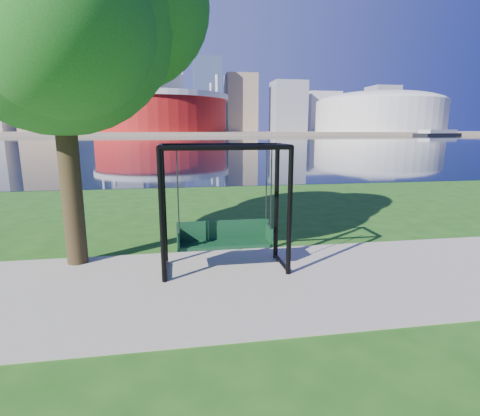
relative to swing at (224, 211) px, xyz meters
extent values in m
plane|color=#1E5114|center=(0.10, -0.30, -1.26)|extent=(900.00, 900.00, 0.00)
cube|color=#9E937F|center=(0.10, -0.80, -1.24)|extent=(120.00, 4.00, 0.03)
cube|color=black|center=(0.10, 101.70, -1.25)|extent=(900.00, 180.00, 0.02)
cube|color=#937F60|center=(0.10, 305.70, -0.26)|extent=(900.00, 228.00, 2.00)
cylinder|color=maroon|center=(-9.90, 234.70, 11.74)|extent=(80.00, 80.00, 22.00)
cylinder|color=silver|center=(-9.90, 234.70, 21.24)|extent=(83.00, 83.00, 3.00)
cylinder|color=silver|center=(23.01, 253.70, 16.74)|extent=(2.00, 2.00, 32.00)
cylinder|color=silver|center=(-42.81, 253.70, 16.74)|extent=(2.00, 2.00, 32.00)
cylinder|color=silver|center=(-42.81, 215.70, 16.74)|extent=(2.00, 2.00, 32.00)
cylinder|color=silver|center=(23.01, 215.70, 16.74)|extent=(2.00, 2.00, 32.00)
cylinder|color=beige|center=(135.10, 234.70, 10.74)|extent=(84.00, 84.00, 20.00)
ellipsoid|color=beige|center=(135.10, 234.70, 19.74)|extent=(84.00, 84.00, 15.12)
cube|color=#998466|center=(-99.90, 299.70, 44.74)|extent=(26.00, 26.00, 88.00)
cube|color=slate|center=(-69.90, 324.70, 48.24)|extent=(30.00, 24.00, 95.00)
cube|color=gray|center=(-39.90, 304.70, 36.74)|extent=(24.00, 24.00, 72.00)
cube|color=silver|center=(-9.90, 334.70, 40.74)|extent=(32.00, 28.00, 80.00)
cube|color=slate|center=(25.10, 309.70, 29.74)|extent=(22.00, 22.00, 58.00)
cube|color=#998466|center=(55.10, 324.70, 24.74)|extent=(26.00, 26.00, 48.00)
cube|color=gray|center=(95.10, 314.70, 21.74)|extent=(28.00, 24.00, 42.00)
cube|color=silver|center=(135.10, 339.70, 18.74)|extent=(30.00, 26.00, 36.00)
cube|color=gray|center=(185.10, 319.70, 20.74)|extent=(24.00, 24.00, 40.00)
cube|color=#998466|center=(225.10, 334.70, 16.74)|extent=(26.00, 26.00, 32.00)
cylinder|color=black|center=(-1.22, -0.53, 0.02)|extent=(0.10, 0.10, 2.55)
cylinder|color=black|center=(1.22, -0.53, 0.02)|extent=(0.10, 0.10, 2.55)
cylinder|color=black|center=(-1.22, 0.47, 0.02)|extent=(0.10, 0.10, 2.55)
cylinder|color=black|center=(1.22, 0.47, 0.02)|extent=(0.10, 0.10, 2.55)
cylinder|color=black|center=(0.00, -0.53, 1.29)|extent=(2.44, 0.10, 0.10)
cylinder|color=black|center=(0.00, 0.47, 1.29)|extent=(2.44, 0.10, 0.10)
cylinder|color=black|center=(-1.22, -0.03, 1.29)|extent=(0.10, 1.00, 0.10)
cylinder|color=black|center=(-1.22, -0.03, -1.17)|extent=(0.08, 1.00, 0.08)
cylinder|color=black|center=(1.22, -0.03, 1.29)|extent=(0.10, 1.00, 0.10)
cylinder|color=black|center=(1.22, -0.03, -1.17)|extent=(0.08, 1.00, 0.08)
cube|color=black|center=(0.00, -0.03, -0.70)|extent=(1.94, 0.50, 0.07)
cube|color=black|center=(0.00, 0.19, -0.46)|extent=(1.94, 0.06, 0.42)
cube|color=black|center=(-0.94, -0.03, -0.55)|extent=(0.06, 0.50, 0.38)
cube|color=black|center=(0.94, -0.03, -0.55)|extent=(0.06, 0.50, 0.38)
cylinder|color=#37373D|center=(-0.91, -0.24, 0.43)|extent=(0.03, 0.03, 1.61)
cylinder|color=#37373D|center=(0.91, -0.24, 0.43)|extent=(0.03, 0.03, 1.61)
cylinder|color=#37373D|center=(-0.91, 0.17, 0.43)|extent=(0.03, 0.03, 1.61)
cylinder|color=#37373D|center=(0.91, 0.17, 0.43)|extent=(0.03, 0.03, 1.61)
cylinder|color=black|center=(-3.12, 0.87, 0.89)|extent=(0.43, 0.43, 4.30)
sphere|color=#205E1B|center=(-3.12, 0.87, 3.82)|extent=(4.69, 4.69, 4.69)
sphere|color=#205E1B|center=(-1.85, 1.46, 4.21)|extent=(3.52, 3.52, 3.52)
sphere|color=#205E1B|center=(-2.73, -0.20, 3.33)|extent=(3.12, 3.12, 3.12)
cube|color=black|center=(144.81, 186.35, -0.57)|extent=(34.40, 21.14, 1.34)
cube|color=silver|center=(144.81, 186.35, 1.11)|extent=(27.56, 17.02, 2.01)
camera|label=1|loc=(-0.90, -7.37, 1.60)|focal=28.00mm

